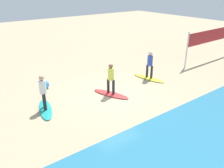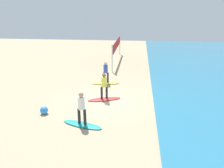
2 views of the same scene
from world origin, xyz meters
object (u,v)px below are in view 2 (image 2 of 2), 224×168
at_px(surfer_red, 104,84).
at_px(beach_ball, 44,110).
at_px(surfer_teal, 81,106).
at_px(surfboard_teal, 82,125).
at_px(volleyball_net, 117,45).
at_px(surfboard_red, 104,99).
at_px(surfboard_yellow, 106,83).
at_px(surfer_yellow, 106,71).

relative_size(surfer_red, beach_ball, 3.80).
bearing_deg(surfer_red, surfer_teal, -8.90).
bearing_deg(beach_ball, surfboard_teal, 67.27).
relative_size(surfboard_teal, volleyball_net, 0.23).
distance_m(surfer_red, volleyball_net, 11.24).
bearing_deg(surfboard_red, surfer_teal, -120.21).
xyz_separation_m(surfboard_yellow, surfer_red, (3.25, 0.40, 0.99)).
relative_size(surfboard_red, surfer_teal, 1.28).
bearing_deg(surfboard_teal, surfboard_red, 97.47).
relative_size(surfboard_red, beach_ball, 4.86).
xyz_separation_m(surfer_yellow, surfer_teal, (6.67, -0.13, 0.00)).
bearing_deg(beach_ball, surfboard_red, 129.83).
height_order(surfer_yellow, surfboard_red, surfer_yellow).
xyz_separation_m(surfer_yellow, volleyball_net, (-7.96, -0.02, 0.75)).
bearing_deg(volleyball_net, surfboard_red, 2.15).
bearing_deg(surfer_teal, surfer_red, 171.10).
bearing_deg(surfboard_red, volleyball_net, 70.83).
height_order(surfboard_red, beach_ball, beach_ball).
xyz_separation_m(surfboard_yellow, beach_ball, (5.67, -2.50, 0.17)).
distance_m(surfer_teal, beach_ball, 2.70).
height_order(surfer_teal, beach_ball, surfer_teal).
relative_size(surfboard_yellow, beach_ball, 4.86).
bearing_deg(surfer_yellow, volleyball_net, -179.88).
height_order(surfer_red, volleyball_net, volleyball_net).
bearing_deg(beach_ball, surfer_red, 129.83).
bearing_deg(surfboard_red, surfboard_yellow, 75.77).
height_order(surfboard_red, surfboard_teal, same).
xyz_separation_m(surfboard_yellow, surfboard_teal, (6.67, -0.13, 0.00)).
xyz_separation_m(surfboard_yellow, volleyball_net, (-7.96, -0.02, 1.74)).
bearing_deg(surfer_red, surfer_yellow, -172.92).
relative_size(surfer_teal, volleyball_net, 0.18).
bearing_deg(surfboard_yellow, surfboard_teal, -102.66).
distance_m(surfer_red, surfboard_teal, 3.60).
distance_m(surfboard_red, surfboard_teal, 3.46).
bearing_deg(surfer_red, surfboard_teal, -8.90).
height_order(volleyball_net, beach_ball, volleyball_net).
height_order(surfboard_yellow, surfer_teal, surfer_teal).
xyz_separation_m(volleyball_net, beach_ball, (13.63, -2.49, -1.57)).
bearing_deg(surfboard_yellow, surfer_teal, -102.66).
distance_m(surfboard_yellow, volleyball_net, 8.15).
bearing_deg(beach_ball, surfboard_yellow, 156.17).
bearing_deg(surfer_yellow, beach_ball, -23.83).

